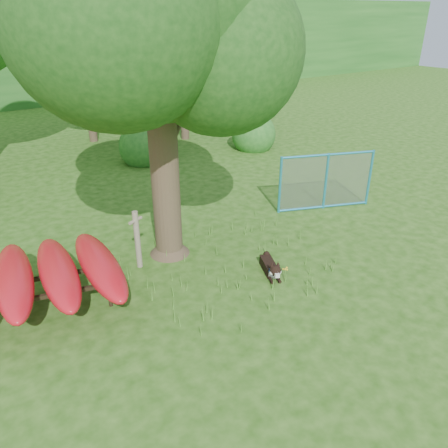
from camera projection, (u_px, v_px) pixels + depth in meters
ground at (250, 291)px, 8.95m from camera, size 80.00×80.00×0.00m
oak_tree at (151, 9)px, 8.06m from camera, size 5.86×5.30×7.82m
wooden_post at (137, 238)px, 9.50m from camera, size 0.36×0.21×1.36m
kayak_rack at (36, 276)px, 8.08m from camera, size 3.27×3.52×0.99m
husky_dog at (271, 268)px, 9.45m from camera, size 0.60×0.97×0.47m
fence_section at (326, 181)px, 12.36m from camera, size 2.64×1.13×2.74m
wildflower_clump at (285, 270)px, 9.30m from camera, size 0.12×0.12×0.26m
bg_tree_c at (81, 40)px, 17.45m from camera, size 4.00×4.00×6.12m
bg_tree_d at (180, 13)px, 17.37m from camera, size 4.80×4.80×7.50m
bg_tree_e at (203, 9)px, 21.06m from camera, size 4.60×4.60×7.55m
shrub_right at (253, 149)px, 18.19m from camera, size 1.80×1.80×1.80m
shrub_mid at (144, 162)px, 16.59m from camera, size 1.80×1.80×1.80m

